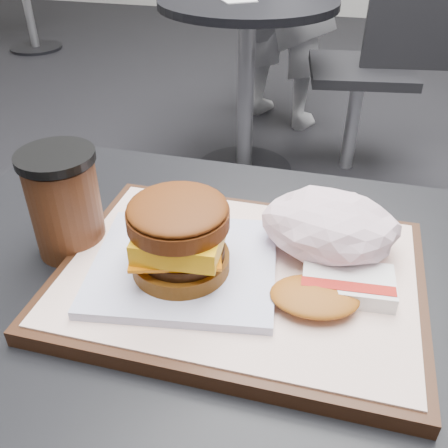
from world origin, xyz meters
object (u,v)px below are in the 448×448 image
at_px(customer_table, 237,415).
at_px(neighbor_table, 247,51).
at_px(neighbor_chair, 379,59).
at_px(serving_tray, 240,277).
at_px(breakfast_sandwich, 181,243).
at_px(hash_brown, 333,289).
at_px(coffee_cup, 65,204).
at_px(crumpled_wrapper, 330,226).

xyz_separation_m(customer_table, neighbor_table, (-0.35, 1.65, -0.03)).
bearing_deg(neighbor_chair, serving_tray, -95.89).
height_order(serving_tray, breakfast_sandwich, breakfast_sandwich).
bearing_deg(breakfast_sandwich, hash_brown, 1.08).
height_order(coffee_cup, neighbor_table, coffee_cup).
relative_size(customer_table, serving_tray, 2.11).
xyz_separation_m(customer_table, neighbor_chair, (0.18, 1.82, -0.07)).
distance_m(crumpled_wrapper, neighbor_chair, 1.76).
bearing_deg(coffee_cup, hash_brown, -5.85).
xyz_separation_m(customer_table, breakfast_sandwich, (-0.06, 0.01, 0.24)).
xyz_separation_m(crumpled_wrapper, neighbor_chair, (0.10, 1.73, -0.31)).
relative_size(hash_brown, coffee_cup, 0.99).
distance_m(serving_tray, neighbor_chair, 1.82).
bearing_deg(crumpled_wrapper, serving_tray, -146.62).
bearing_deg(serving_tray, coffee_cup, 176.48).
height_order(customer_table, neighbor_table, customer_table).
bearing_deg(neighbor_table, hash_brown, -74.95).
relative_size(neighbor_table, neighbor_chair, 0.85).
relative_size(customer_table, breakfast_sandwich, 3.75).
bearing_deg(breakfast_sandwich, neighbor_chair, 82.42).
bearing_deg(crumpled_wrapper, breakfast_sandwich, -151.27).
bearing_deg(neighbor_table, crumpled_wrapper, -74.64).
distance_m(hash_brown, crumpled_wrapper, 0.08).
relative_size(serving_tray, breakfast_sandwich, 1.78).
height_order(customer_table, crumpled_wrapper, crumpled_wrapper).
xyz_separation_m(crumpled_wrapper, neighbor_table, (-0.43, 1.56, -0.27)).
bearing_deg(breakfast_sandwich, crumpled_wrapper, 28.73).
height_order(hash_brown, neighbor_chair, neighbor_chair).
relative_size(hash_brown, crumpled_wrapper, 0.85).
xyz_separation_m(customer_table, serving_tray, (-0.01, 0.03, 0.20)).
relative_size(customer_table, coffee_cup, 6.41).
bearing_deg(customer_table, breakfast_sandwich, 168.77).
bearing_deg(coffee_cup, neighbor_chair, 77.66).
distance_m(breakfast_sandwich, hash_brown, 0.16).
distance_m(hash_brown, neighbor_chair, 1.83).
distance_m(customer_table, breakfast_sandwich, 0.25).
xyz_separation_m(neighbor_table, neighbor_chair, (0.53, 0.17, -0.04)).
bearing_deg(serving_tray, breakfast_sandwich, -159.31).
xyz_separation_m(serving_tray, neighbor_table, (-0.34, 1.62, -0.23)).
bearing_deg(breakfast_sandwich, neighbor_table, 99.90).
bearing_deg(hash_brown, crumpled_wrapper, 98.47).
distance_m(customer_table, crumpled_wrapper, 0.27).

